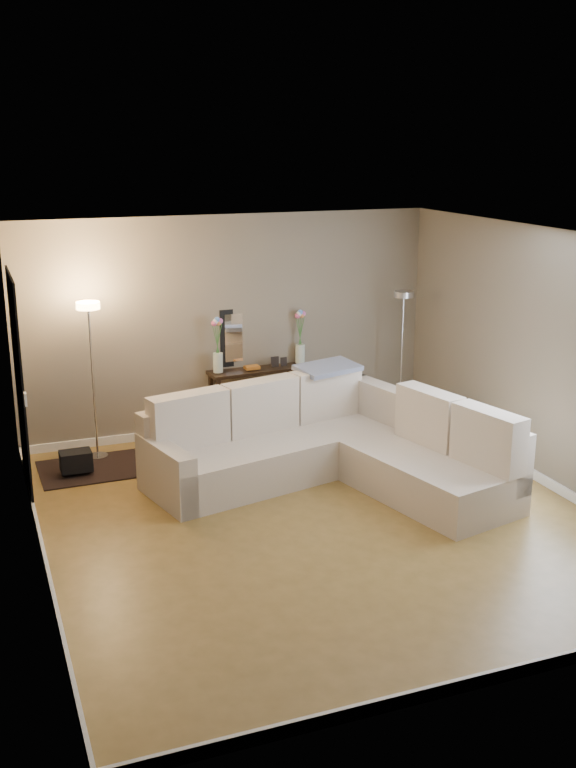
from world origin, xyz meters
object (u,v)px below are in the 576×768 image
object	(u,v)px
floor_lamp_lit	(91,349)
floor_lamp_unlit	(402,331)
sectional_sofa	(329,447)
console_table	(254,396)

from	to	relation	value
floor_lamp_lit	floor_lamp_unlit	size ratio (longest dim) A/B	1.06
sectional_sofa	floor_lamp_unlit	bearing A→B (deg)	41.86
console_table	floor_lamp_unlit	world-z (taller)	floor_lamp_unlit
sectional_sofa	floor_lamp_lit	bearing A→B (deg)	145.16
sectional_sofa	floor_lamp_lit	distance (m)	2.78
console_table	floor_lamp_lit	size ratio (longest dim) A/B	0.72
sectional_sofa	floor_lamp_unlit	distance (m)	2.26
sectional_sofa	floor_lamp_lit	world-z (taller)	floor_lamp_lit
console_table	floor_lamp_unlit	bearing A→B (deg)	-11.25
sectional_sofa	console_table	size ratio (longest dim) A/B	2.62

